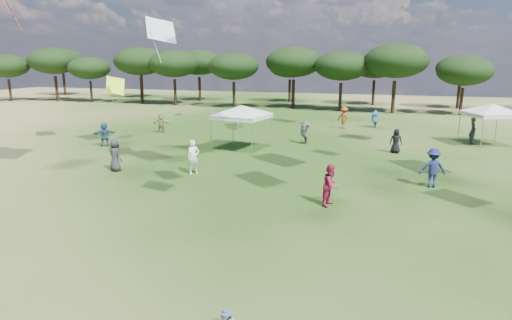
{
  "coord_description": "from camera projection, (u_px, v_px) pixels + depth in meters",
  "views": [
    {
      "loc": [
        2.68,
        -5.67,
        5.8
      ],
      "look_at": [
        -0.9,
        6.0,
        2.93
      ],
      "focal_mm": 30.0,
      "sensor_mm": 36.0,
      "label": 1
    }
  ],
  "objects": [
    {
      "name": "tree_line",
      "position": [
        388.0,
        63.0,
        49.56
      ],
      "size": [
        108.78,
        17.63,
        7.77
      ],
      "color": "black",
      "rests_on": "ground"
    },
    {
      "name": "tent_left",
      "position": [
        242.0,
        107.0,
        27.66
      ],
      "size": [
        6.27,
        6.27,
        3.22
      ],
      "rotation": [
        0.0,
        0.0,
        -0.15
      ],
      "color": "gray",
      "rests_on": "ground"
    },
    {
      "name": "festival_crowd",
      "position": [
        303.0,
        133.0,
        29.4
      ],
      "size": [
        30.22,
        23.22,
        1.91
      ],
      "color": "navy",
      "rests_on": "ground"
    },
    {
      "name": "toddler",
      "position": [
        227.0,
        320.0,
        9.4
      ],
      "size": [
        0.36,
        0.39,
        0.48
      ],
      "rotation": [
        0.0,
        0.0,
        -0.41
      ],
      "color": "black",
      "rests_on": "ground"
    },
    {
      "name": "tent_right",
      "position": [
        493.0,
        106.0,
        29.18
      ],
      "size": [
        5.67,
        5.67,
        3.16
      ],
      "rotation": [
        0.0,
        0.0,
        0.37
      ],
      "color": "gray",
      "rests_on": "ground"
    }
  ]
}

